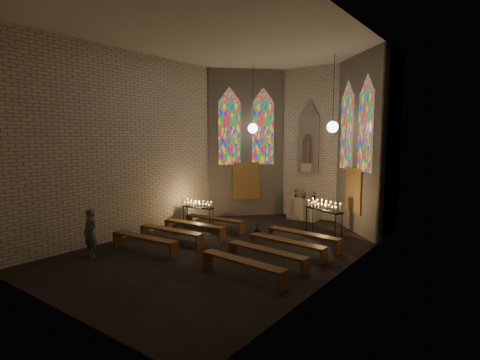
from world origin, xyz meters
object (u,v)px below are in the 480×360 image
aisle_flower_pot (257,229)px  votive_stand_right (324,207)px  votive_stand_left (198,205)px  altar (303,209)px  visitor (90,233)px

aisle_flower_pot → votive_stand_right: size_ratio=0.25×
aisle_flower_pot → votive_stand_left: 2.90m
altar → visitor: bearing=-108.1°
votive_stand_left → votive_stand_right: bearing=14.1°
altar → votive_stand_right: size_ratio=0.79×
votive_stand_right → altar: bearing=157.8°
votive_stand_right → aisle_flower_pot: bearing=-121.4°
votive_stand_left → visitor: size_ratio=0.95×
aisle_flower_pot → votive_stand_left: (-2.80, -0.37, 0.69)m
visitor → aisle_flower_pot: bearing=62.3°
altar → aisle_flower_pot: size_ratio=3.15×
votive_stand_right → votive_stand_left: bearing=-135.2°
votive_stand_right → visitor: size_ratio=1.14×
votive_stand_right → visitor: 8.43m
votive_stand_left → visitor: (0.07, -5.08, -0.13)m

